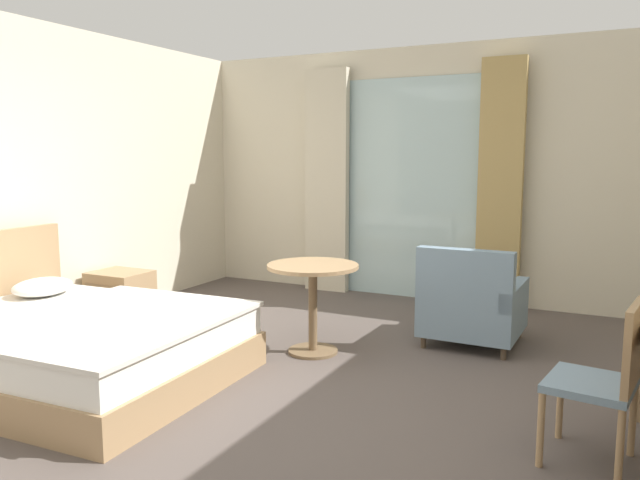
{
  "coord_description": "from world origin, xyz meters",
  "views": [
    {
      "loc": [
        1.9,
        -3.18,
        1.56
      ],
      "look_at": [
        0.12,
        0.41,
        1.01
      ],
      "focal_mm": 34.79,
      "sensor_mm": 36.0,
      "label": 1
    }
  ],
  "objects": [
    {
      "name": "curtain_panel_right",
      "position": [
        0.76,
        3.19,
        1.26
      ],
      "size": [
        0.43,
        0.1,
        2.51
      ],
      "primitive_type": "cube",
      "color": "tan",
      "rests_on": "ground"
    },
    {
      "name": "ground",
      "position": [
        0.0,
        0.0,
        -0.05
      ],
      "size": [
        5.98,
        7.27,
        0.1
      ],
      "primitive_type": "cube",
      "color": "#564C47"
    },
    {
      "name": "bed",
      "position": [
        -1.54,
        -0.21,
        0.26
      ],
      "size": [
        2.2,
        1.79,
        0.97
      ],
      "color": "tan",
      "rests_on": "ground"
    },
    {
      "name": "round_cafe_table",
      "position": [
        -0.26,
        1.07,
        0.53
      ],
      "size": [
        0.72,
        0.72,
        0.71
      ],
      "color": "tan",
      "rests_on": "ground"
    },
    {
      "name": "balcony_glass_door",
      "position": [
        -0.2,
        3.29,
        1.19
      ],
      "size": [
        1.49,
        0.02,
        2.38
      ],
      "primitive_type": "cube",
      "color": "silver",
      "rests_on": "ground"
    },
    {
      "name": "armchair_by_window",
      "position": [
        0.82,
        1.83,
        0.33
      ],
      "size": [
        0.77,
        0.79,
        0.84
      ],
      "color": "gray",
      "rests_on": "ground"
    },
    {
      "name": "nightstand",
      "position": [
        -2.35,
        1.14,
        0.23
      ],
      "size": [
        0.52,
        0.44,
        0.47
      ],
      "color": "tan",
      "rests_on": "ground"
    },
    {
      "name": "wall_back",
      "position": [
        0.0,
        3.37,
        1.35
      ],
      "size": [
        5.58,
        0.12,
        2.7
      ],
      "primitive_type": "cube",
      "color": "beige",
      "rests_on": "ground"
    },
    {
      "name": "desk_chair",
      "position": [
        1.87,
        0.11,
        0.48
      ],
      "size": [
        0.46,
        0.48,
        0.85
      ],
      "color": "gray",
      "rests_on": "ground"
    },
    {
      "name": "curtain_panel_left",
      "position": [
        -1.17,
        3.19,
        1.26
      ],
      "size": [
        0.51,
        0.1,
        2.51
      ],
      "primitive_type": "cube",
      "color": "beige",
      "rests_on": "ground"
    }
  ]
}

